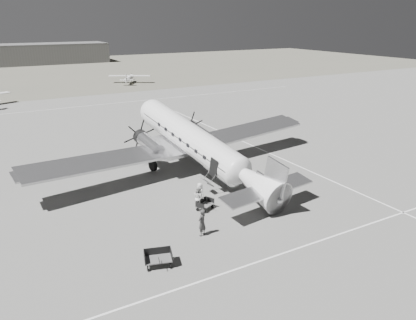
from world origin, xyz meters
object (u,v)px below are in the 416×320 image
object	(u,v)px
hangar_main	(43,54)
baggage_cart_near	(205,205)
baggage_cart_far	(158,259)
dc3_airliner	(198,146)
passenger	(200,192)
ground_crew	(202,223)
ramp_agent	(199,198)
light_plane_right	(129,79)

from	to	relation	value
hangar_main	baggage_cart_near	bearing A→B (deg)	-92.87
baggage_cart_near	baggage_cart_far	bearing A→B (deg)	-163.92
dc3_airliner	passenger	distance (m)	6.36
baggage_cart_near	ground_crew	world-z (taller)	ground_crew
hangar_main	ramp_agent	size ratio (longest dim) A/B	21.19
passenger	light_plane_right	bearing A→B (deg)	-24.27
ground_crew	ramp_agent	xyz separation A→B (m)	(1.77, 3.78, 0.01)
hangar_main	dc3_airliner	world-z (taller)	hangar_main
ground_crew	ramp_agent	world-z (taller)	ramp_agent
baggage_cart_far	ramp_agent	xyz separation A→B (m)	(5.90, 5.75, 0.49)
dc3_airliner	baggage_cart_far	size ratio (longest dim) A/B	17.90
baggage_cart_far	passenger	distance (m)	9.57
ground_crew	ramp_agent	size ratio (longest dim) A/B	0.99
hangar_main	light_plane_right	size ratio (longest dim) A/B	4.24
baggage_cart_near	baggage_cart_far	distance (m)	8.27
passenger	dc3_airliner	bearing A→B (deg)	-36.42
dc3_airliner	light_plane_right	world-z (taller)	dc3_airliner
ground_crew	passenger	bearing A→B (deg)	-143.49
dc3_airliner	baggage_cart_far	world-z (taller)	dc3_airliner
ramp_agent	passenger	distance (m)	1.36
passenger	baggage_cart_near	bearing A→B (deg)	156.42
light_plane_right	ground_crew	bearing A→B (deg)	-75.54
baggage_cart_far	passenger	size ratio (longest dim) A/B	1.06
dc3_airliner	ground_crew	xyz separation A→B (m)	(-5.12, -10.29, -2.04)
light_plane_right	baggage_cart_far	bearing A→B (deg)	-78.13
ground_crew	passenger	xyz separation A→B (m)	(2.49, 4.93, -0.15)
baggage_cart_near	ramp_agent	distance (m)	0.76
hangar_main	dc3_airliner	xyz separation A→B (m)	(-3.31, -119.07, -0.27)
hangar_main	light_plane_right	world-z (taller)	hangar_main
hangar_main	ramp_agent	bearing A→B (deg)	-93.04
dc3_airliner	light_plane_right	xyz separation A→B (m)	(13.99, 60.98, -2.00)
ground_crew	hangar_main	bearing A→B (deg)	-120.48
baggage_cart_near	ground_crew	size ratio (longest dim) A/B	0.74
hangar_main	ground_crew	xyz separation A→B (m)	(-8.44, -129.36, -2.31)
hangar_main	passenger	bearing A→B (deg)	-92.74
baggage_cart_near	passenger	bearing A→B (deg)	51.81
hangar_main	baggage_cart_near	distance (m)	126.11
passenger	ground_crew	bearing A→B (deg)	143.05
ramp_agent	dc3_airliner	bearing A→B (deg)	-27.55
hangar_main	ground_crew	distance (m)	129.65
hangar_main	passenger	xyz separation A→B (m)	(-5.95, -124.43, -2.47)
ground_crew	light_plane_right	bearing A→B (deg)	-131.75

